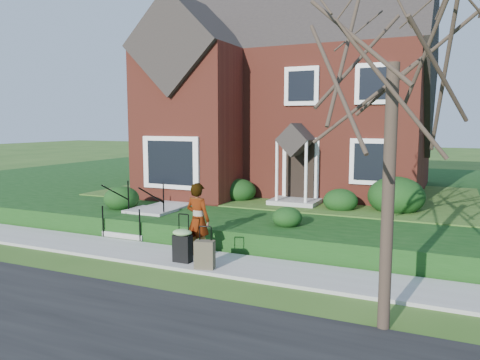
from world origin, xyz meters
The scene contains 12 objects.
ground centered at (0.00, 0.00, 0.00)m, with size 120.00×120.00×0.00m, color #2D5119.
street centered at (0.00, -5.00, 0.01)m, with size 60.00×6.00×0.01m, color black.
sidewalk centered at (0.00, 0.00, 0.04)m, with size 60.00×1.60×0.08m, color #9E9B93.
terrace centered at (4.00, 10.90, 0.30)m, with size 44.00×20.00×0.60m, color #10370F.
walkway centered at (-2.50, 5.00, 0.63)m, with size 1.20×6.00×0.06m, color #9E9B93.
main_house centered at (-0.21, 9.61, 5.26)m, with size 10.40×10.20×9.40m.
front_steps centered at (-2.50, 1.84, 0.47)m, with size 1.40×2.02×1.50m.
foundation_shrubs centered at (0.95, 4.96, 1.10)m, with size 9.88×4.65×1.22m.
woman centered at (0.35, 0.25, 0.99)m, with size 0.67×0.44×1.83m, color #999999.
suitcase_black centered at (0.27, -0.35, 0.53)m, with size 0.48×0.39×1.15m.
suitcase_olive centered at (0.99, -0.58, 0.40)m, with size 0.49×0.34×0.97m.
tree_verge centered at (5.08, -1.95, 4.68)m, with size 4.69×4.69×6.70m.
Camera 1 is at (5.97, -9.60, 3.36)m, focal length 35.00 mm.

